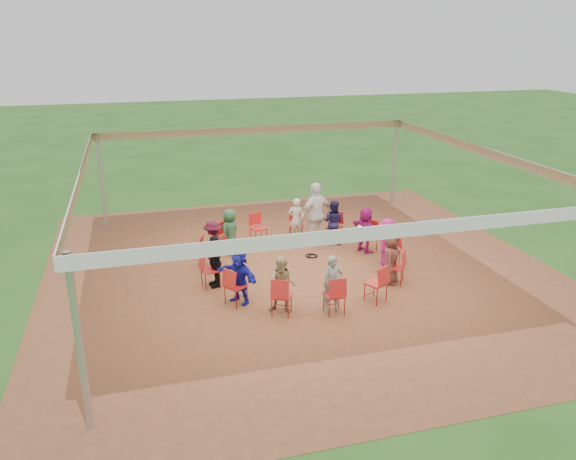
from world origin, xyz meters
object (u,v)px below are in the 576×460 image
object	(u,v)px
chair_12	(391,250)
chair_8	(282,296)
chair_11	(395,267)
standing_person	(316,215)
person_seated_1	(333,222)
person_seated_3	(230,232)
chair_10	(376,284)
person_seated_0	(365,230)
chair_6	(210,270)
chair_9	(334,295)
chair_2	(296,225)
laptop	(361,232)
person_seated_8	(333,284)
person_seated_10	(387,242)
chair_7	(236,286)
person_seated_4	(213,245)
chair_4	(227,238)
chair_5	(209,252)
person_seated_2	(296,219)
person_seated_7	(283,285)
person_seated_9	(391,258)
chair_3	(258,228)
cable_coil	(312,256)
person_seated_5	(215,261)
chair_1	(334,227)
person_seated_6	(239,276)
chair_0	(368,236)

from	to	relation	value
chair_12	chair_8	bearing A→B (deg)	124.62
chair_11	standing_person	distance (m)	3.25
person_seated_1	person_seated_3	world-z (taller)	same
chair_10	person_seated_0	distance (m)	3.15
chair_6	person_seated_1	bearing A→B (deg)	110.22
chair_9	chair_2	bearing A→B (deg)	83.08
chair_8	standing_person	world-z (taller)	standing_person
chair_12	chair_2	bearing A→B (deg)	41.54
chair_6	laptop	distance (m)	4.56
person_seated_8	person_seated_10	size ratio (longest dim) A/B	1.00
chair_6	chair_7	xyz separation A→B (m)	(0.43, -1.08, 0.00)
chair_12	person_seated_10	bearing A→B (deg)	90.00
person_seated_4	chair_4	bearing A→B (deg)	172.02
chair_5	person_seated_2	distance (m)	3.15
chair_6	person_seated_1	world-z (taller)	person_seated_1
person_seated_7	person_seated_9	world-z (taller)	same
chair_2	person_seated_2	bearing A→B (deg)	90.00
person_seated_7	standing_person	distance (m)	4.25
chair_3	cable_coil	bearing A→B (deg)	114.21
laptop	person_seated_2	bearing A→B (deg)	23.88
chair_6	person_seated_2	size ratio (longest dim) A/B	0.69
person_seated_2	person_seated_3	world-z (taller)	same
person_seated_5	person_seated_10	bearing A→B (deg)	83.08
chair_3	standing_person	distance (m)	1.78
chair_12	person_seated_0	distance (m)	1.16
chair_7	person_seated_7	size ratio (longest dim) A/B	0.69
chair_1	chair_3	world-z (taller)	same
person_seated_0	person_seated_4	distance (m)	4.32
chair_1	person_seated_5	world-z (taller)	person_seated_5
person_seated_0	person_seated_8	bearing A→B (deg)	124.62
chair_4	person_seated_6	distance (m)	3.15
chair_12	chair_0	bearing A→B (deg)	13.85
chair_0	laptop	size ratio (longest dim) A/B	2.10
chair_1	chair_6	world-z (taller)	same
chair_12	person_seated_9	distance (m)	1.16
person_seated_2	standing_person	world-z (taller)	standing_person
chair_11	person_seated_0	xyz separation A→B (m)	(0.13, 2.20, 0.21)
person_seated_3	cable_coil	world-z (taller)	person_seated_3
chair_8	chair_9	size ratio (longest dim) A/B	1.00
person_seated_5	person_seated_3	bearing A→B (deg)	152.31
chair_4	chair_5	bearing A→B (deg)	13.85
chair_1	chair_8	xyz separation A→B (m)	(-2.69, -4.00, 0.00)
standing_person	chair_8	bearing A→B (deg)	42.11
person_seated_3	person_seated_4	size ratio (longest dim) A/B	1.00
person_seated_7	standing_person	xyz separation A→B (m)	(2.01, 3.73, 0.29)
chair_1	chair_0	bearing A→B (deg)	166.15
chair_3	person_seated_2	distance (m)	1.16
chair_4	person_seated_7	bearing A→B (deg)	56.39
person_seated_2	person_seated_3	bearing A→B (deg)	27.69
cable_coil	chair_1	bearing A→B (deg)	43.69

